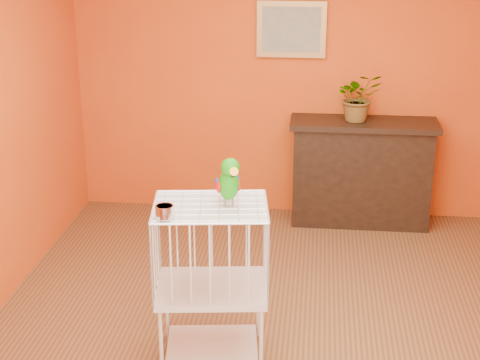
# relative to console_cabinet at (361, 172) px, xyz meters

# --- Properties ---
(ground) EXTENTS (4.50, 4.50, 0.00)m
(ground) POSITION_rel_console_cabinet_xyz_m (-0.68, -2.02, -0.49)
(ground) COLOR brown
(ground) RESTS_ON ground
(room_shell) EXTENTS (4.50, 4.50, 4.50)m
(room_shell) POSITION_rel_console_cabinet_xyz_m (-0.68, -2.02, 1.09)
(room_shell) COLOR #CE5013
(room_shell) RESTS_ON ground
(console_cabinet) EXTENTS (1.32, 0.47, 0.98)m
(console_cabinet) POSITION_rel_console_cabinet_xyz_m (0.00, 0.00, 0.00)
(console_cabinet) COLOR black
(console_cabinet) RESTS_ON ground
(potted_plant) EXTENTS (0.48, 0.51, 0.34)m
(potted_plant) POSITION_rel_console_cabinet_xyz_m (-0.06, 0.05, 0.66)
(potted_plant) COLOR #26722D
(potted_plant) RESTS_ON console_cabinet
(framed_picture) EXTENTS (0.62, 0.04, 0.50)m
(framed_picture) POSITION_rel_console_cabinet_xyz_m (-0.68, 0.20, 1.26)
(framed_picture) COLOR #A2753A
(framed_picture) RESTS_ON room_shell
(birdcage) EXTENTS (0.75, 0.61, 1.06)m
(birdcage) POSITION_rel_console_cabinet_xyz_m (-1.04, -2.36, 0.06)
(birdcage) COLOR beige
(birdcage) RESTS_ON ground
(feed_cup) EXTENTS (0.11, 0.11, 0.08)m
(feed_cup) POSITION_rel_console_cabinet_xyz_m (-1.27, -2.58, 0.61)
(feed_cup) COLOR silver
(feed_cup) RESTS_ON birdcage
(parrot) EXTENTS (0.18, 0.28, 0.32)m
(parrot) POSITION_rel_console_cabinet_xyz_m (-0.93, -2.35, 0.73)
(parrot) COLOR #59544C
(parrot) RESTS_ON birdcage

